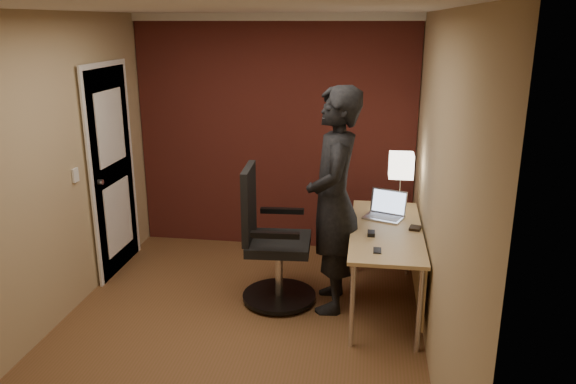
# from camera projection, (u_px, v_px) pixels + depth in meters

# --- Properties ---
(room) EXTENTS (4.00, 4.00, 4.00)m
(room) POSITION_uv_depth(u_px,v_px,m) (241.00, 130.00, 5.62)
(room) COLOR brown
(room) RESTS_ON ground
(desk) EXTENTS (0.60, 1.50, 0.73)m
(desk) POSITION_uv_depth(u_px,v_px,m) (394.00, 243.00, 4.79)
(desk) COLOR #D3BA7A
(desk) RESTS_ON ground
(desk_lamp) EXTENTS (0.22, 0.22, 0.54)m
(desk_lamp) POSITION_uv_depth(u_px,v_px,m) (401.00, 166.00, 5.13)
(desk_lamp) COLOR silver
(desk_lamp) RESTS_ON desk
(laptop) EXTENTS (0.40, 0.36, 0.23)m
(laptop) POSITION_uv_depth(u_px,v_px,m) (386.00, 210.00, 5.04)
(laptop) COLOR silver
(laptop) RESTS_ON desk
(mouse) EXTENTS (0.06, 0.10, 0.03)m
(mouse) POSITION_uv_depth(u_px,v_px,m) (371.00, 233.00, 4.61)
(mouse) COLOR black
(mouse) RESTS_ON desk
(phone) EXTENTS (0.06, 0.12, 0.01)m
(phone) POSITION_uv_depth(u_px,v_px,m) (377.00, 250.00, 4.30)
(phone) COLOR black
(phone) RESTS_ON desk
(wallet) EXTENTS (0.11, 0.13, 0.02)m
(wallet) POSITION_uv_depth(u_px,v_px,m) (415.00, 228.00, 4.74)
(wallet) COLOR black
(wallet) RESTS_ON desk
(office_chair) EXTENTS (0.66, 0.69, 1.21)m
(office_chair) POSITION_uv_depth(u_px,v_px,m) (270.00, 245.00, 4.92)
(office_chair) COLOR black
(office_chair) RESTS_ON ground
(person) EXTENTS (0.51, 0.73, 1.93)m
(person) POSITION_uv_depth(u_px,v_px,m) (334.00, 201.00, 4.72)
(person) COLOR black
(person) RESTS_ON ground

